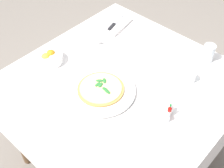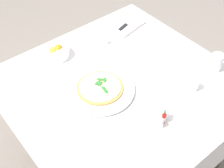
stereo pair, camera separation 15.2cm
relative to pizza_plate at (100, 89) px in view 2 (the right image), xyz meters
name	(u,v)px [view 2 (the right image)]	position (x,y,z in m)	size (l,w,h in m)	color
ground_plane	(121,158)	(0.13, -0.03, -0.77)	(8.00, 8.00, 0.00)	slate
dining_table	(123,100)	(0.13, -0.03, -0.15)	(1.10, 1.10, 0.76)	white
pizza_plate	(100,89)	(0.00, 0.00, 0.00)	(0.35, 0.35, 0.02)	white
pizza	(100,87)	(0.00, 0.00, 0.01)	(0.24, 0.24, 0.02)	#C68E47
coffee_cup_center_back	(191,85)	(0.37, -0.28, 0.01)	(0.13, 0.13, 0.06)	white
water_glass_far_right	(216,63)	(0.58, -0.27, 0.04)	(0.06, 0.06, 0.10)	white
napkin_folded	(127,25)	(0.47, 0.33, 0.00)	(0.24, 0.16, 0.02)	silver
dinner_knife	(127,23)	(0.48, 0.33, 0.01)	(0.19, 0.07, 0.01)	silver
citrus_bowl	(56,52)	(-0.03, 0.37, 0.01)	(0.15, 0.15, 0.06)	white
hot_sauce_bottle	(164,118)	(0.10, -0.34, 0.02)	(0.02, 0.02, 0.08)	#B7140F
salt_shaker	(166,114)	(0.13, -0.33, 0.01)	(0.03, 0.03, 0.06)	white
pepper_shaker	(161,123)	(0.08, -0.35, 0.01)	(0.03, 0.03, 0.06)	white
menu_card	(101,38)	(0.25, 0.31, 0.02)	(0.04, 0.08, 0.06)	white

